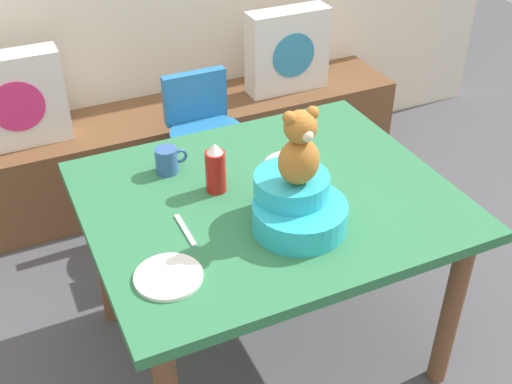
% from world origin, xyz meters
% --- Properties ---
extents(ground_plane, '(8.00, 8.00, 0.00)m').
position_xyz_m(ground_plane, '(0.00, 0.00, 0.00)').
color(ground_plane, '#4C4C51').
extents(window_bench, '(2.60, 0.44, 0.46)m').
position_xyz_m(window_bench, '(0.00, 1.26, 0.23)').
color(window_bench, brown).
rests_on(window_bench, ground_plane).
extents(pillow_floral_left, '(0.44, 0.15, 0.44)m').
position_xyz_m(pillow_floral_left, '(-0.68, 1.24, 0.68)').
color(pillow_floral_left, white).
rests_on(pillow_floral_left, window_bench).
extents(pillow_floral_right, '(0.44, 0.15, 0.44)m').
position_xyz_m(pillow_floral_right, '(0.71, 1.24, 0.68)').
color(pillow_floral_right, white).
rests_on(pillow_floral_right, window_bench).
extents(dining_table, '(1.23, 1.02, 0.74)m').
position_xyz_m(dining_table, '(0.00, 0.00, 0.64)').
color(dining_table, '#2D7247').
rests_on(dining_table, ground_plane).
extents(highchair, '(0.34, 0.45, 0.79)m').
position_xyz_m(highchair, '(0.08, 0.82, 0.52)').
color(highchair, '#2672B2').
rests_on(highchair, ground_plane).
extents(infant_seat_teal, '(0.30, 0.33, 0.16)m').
position_xyz_m(infant_seat_teal, '(0.01, -0.18, 0.81)').
color(infant_seat_teal, '#2CB5CA').
rests_on(infant_seat_teal, dining_table).
extents(teddy_bear, '(0.13, 0.12, 0.25)m').
position_xyz_m(teddy_bear, '(0.01, -0.18, 1.02)').
color(teddy_bear, '#AF6F2B').
rests_on(teddy_bear, infant_seat_teal).
extents(ketchup_bottle, '(0.07, 0.07, 0.18)m').
position_xyz_m(ketchup_bottle, '(-0.15, 0.10, 0.83)').
color(ketchup_bottle, red).
rests_on(ketchup_bottle, dining_table).
extents(coffee_mug, '(0.12, 0.08, 0.09)m').
position_xyz_m(coffee_mug, '(-0.26, 0.29, 0.79)').
color(coffee_mug, '#335999').
rests_on(coffee_mug, dining_table).
extents(dinner_plate_near, '(0.20, 0.20, 0.01)m').
position_xyz_m(dinner_plate_near, '(0.16, 0.13, 0.75)').
color(dinner_plate_near, white).
rests_on(dinner_plate_near, dining_table).
extents(dinner_plate_far, '(0.20, 0.20, 0.01)m').
position_xyz_m(dinner_plate_far, '(-0.44, -0.25, 0.75)').
color(dinner_plate_far, white).
rests_on(dinner_plate_far, dining_table).
extents(table_fork, '(0.02, 0.17, 0.01)m').
position_xyz_m(table_fork, '(-0.32, -0.07, 0.74)').
color(table_fork, silver).
rests_on(table_fork, dining_table).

